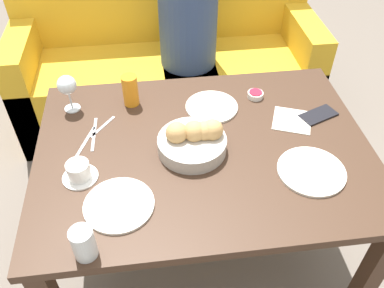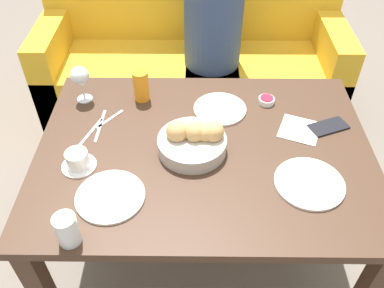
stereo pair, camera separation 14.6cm
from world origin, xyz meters
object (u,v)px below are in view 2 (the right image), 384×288
at_px(plate_near_left, 110,196).
at_px(plate_near_right, 309,183).
at_px(bread_basket, 194,140).
at_px(plate_far_center, 220,109).
at_px(fork_silver, 100,125).
at_px(spoon_coffee, 110,119).
at_px(knife_silver, 89,134).
at_px(wine_glass, 80,77).
at_px(seated_person, 212,54).
at_px(jam_bowl_berry, 266,100).
at_px(napkin, 299,130).
at_px(coffee_cup, 78,160).
at_px(cell_phone, 328,127).
at_px(couch, 192,67).
at_px(water_tumbler, 67,230).
at_px(juice_glass, 141,86).

xyz_separation_m(plate_near_left, plate_near_right, (0.66, 0.06, 0.00)).
distance_m(bread_basket, plate_far_center, 0.26).
distance_m(plate_near_left, fork_silver, 0.37).
bearing_deg(fork_silver, spoon_coffee, 51.66).
bearing_deg(knife_silver, wine_glass, 105.48).
height_order(seated_person, knife_silver, seated_person).
distance_m(jam_bowl_berry, napkin, 0.20).
height_order(coffee_cup, cell_phone, coffee_cup).
bearing_deg(seated_person, couch, 127.93).
bearing_deg(seated_person, napkin, -70.79).
xyz_separation_m(seated_person, plate_near_right, (0.29, -1.16, 0.20)).
bearing_deg(fork_silver, jam_bowl_berry, 12.93).
bearing_deg(cell_phone, plate_near_left, -155.79).
height_order(plate_near_left, plate_near_right, same).
height_order(plate_near_left, water_tumbler, water_tumbler).
relative_size(plate_far_center, wine_glass, 1.37).
bearing_deg(fork_silver, seated_person, 61.73).
bearing_deg(napkin, coffee_cup, -166.06).
bearing_deg(cell_phone, napkin, -171.87).
bearing_deg(cell_phone, plate_near_right, -114.35).
xyz_separation_m(juice_glass, jam_bowl_berry, (0.52, -0.02, -0.05)).
height_order(juice_glass, wine_glass, wine_glass).
height_order(plate_far_center, knife_silver, plate_far_center).
relative_size(jam_bowl_berry, knife_silver, 0.36).
xyz_separation_m(plate_far_center, fork_silver, (-0.47, -0.10, -0.00)).
xyz_separation_m(jam_bowl_berry, napkin, (0.11, -0.17, -0.01)).
xyz_separation_m(wine_glass, coffee_cup, (0.06, -0.39, -0.08)).
xyz_separation_m(seated_person, coffee_cup, (-0.50, -1.08, 0.22)).
distance_m(seated_person, jam_bowl_berry, 0.77).
bearing_deg(wine_glass, jam_bowl_berry, -1.27).
relative_size(jam_bowl_berry, fork_silver, 0.35).
distance_m(plate_near_right, juice_glass, 0.77).
height_order(plate_near_right, fork_silver, plate_near_right).
bearing_deg(couch, jam_bowl_berry, -69.77).
distance_m(plate_near_right, water_tumbler, 0.78).
distance_m(bread_basket, cell_phone, 0.54).
xyz_separation_m(knife_silver, spoon_coffee, (0.06, 0.09, 0.00)).
bearing_deg(bread_basket, jam_bowl_berry, 43.12).
bearing_deg(bread_basket, seated_person, 84.25).
height_order(couch, knife_silver, couch).
distance_m(plate_near_left, napkin, 0.76).
bearing_deg(coffee_cup, water_tumbler, -82.59).
bearing_deg(juice_glass, jam_bowl_berry, -2.58).
relative_size(seated_person, fork_silver, 6.34).
relative_size(plate_near_right, coffee_cup, 1.93).
relative_size(seated_person, knife_silver, 6.61).
bearing_deg(fork_silver, plate_far_center, 12.38).
xyz_separation_m(plate_near_left, wine_glass, (-0.19, 0.53, 0.11)).
distance_m(bread_basket, knife_silver, 0.41).
distance_m(seated_person, bread_basket, 1.02).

